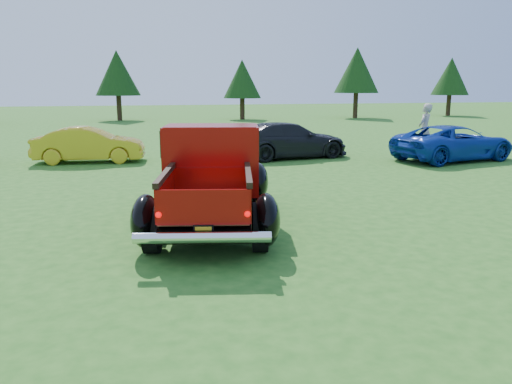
# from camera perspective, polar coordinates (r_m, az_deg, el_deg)

# --- Properties ---
(ground) EXTENTS (120.00, 120.00, 0.00)m
(ground) POSITION_cam_1_polar(r_m,az_deg,el_deg) (7.93, 1.90, -6.32)
(ground) COLOR #255A19
(ground) RESTS_ON ground
(tree_mid_left) EXTENTS (3.20, 3.20, 5.00)m
(tree_mid_left) POSITION_cam_1_polar(r_m,az_deg,el_deg) (38.27, -15.58, 12.96)
(tree_mid_left) COLOR #332114
(tree_mid_left) RESTS_ON ground
(tree_mid_right) EXTENTS (2.82, 2.82, 4.40)m
(tree_mid_right) POSITION_cam_1_polar(r_m,az_deg,el_deg) (38.11, -1.59, 12.77)
(tree_mid_right) COLOR #332114
(tree_mid_right) RESTS_ON ground
(tree_east) EXTENTS (3.46, 3.46, 5.40)m
(tree_east) POSITION_cam_1_polar(r_m,az_deg,el_deg) (40.52, 11.46, 13.46)
(tree_east) COLOR #332114
(tree_east) RESTS_ON ground
(tree_far_east) EXTENTS (3.07, 3.07, 4.80)m
(tree_far_east) POSITION_cam_1_polar(r_m,az_deg,el_deg) (45.86, 21.37, 12.19)
(tree_far_east) COLOR #332114
(tree_far_east) RESTS_ON ground
(pickup_truck) EXTENTS (3.05, 5.09, 1.79)m
(pickup_truck) POSITION_cam_1_polar(r_m,az_deg,el_deg) (9.41, -5.04, 1.91)
(pickup_truck) COLOR black
(pickup_truck) RESTS_ON ground
(show_car_yellow) EXTENTS (3.64, 1.55, 1.17)m
(show_car_yellow) POSITION_cam_1_polar(r_m,az_deg,el_deg) (17.48, -18.52, 5.14)
(show_car_yellow) COLOR gold
(show_car_yellow) RESTS_ON ground
(show_car_grey) EXTENTS (4.51, 2.38, 1.25)m
(show_car_grey) POSITION_cam_1_polar(r_m,az_deg,el_deg) (17.66, 3.70, 5.93)
(show_car_grey) COLOR black
(show_car_grey) RESTS_ON ground
(show_car_blue) EXTENTS (4.60, 2.77, 1.19)m
(show_car_blue) POSITION_cam_1_polar(r_m,az_deg,el_deg) (18.29, 21.65, 5.24)
(show_car_blue) COLOR #0E319A
(show_car_blue) RESTS_ON ground
(spectator) EXTENTS (0.81, 0.77, 1.87)m
(spectator) POSITION_cam_1_polar(r_m,az_deg,el_deg) (19.47, 18.71, 6.82)
(spectator) COLOR #B4A99C
(spectator) RESTS_ON ground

